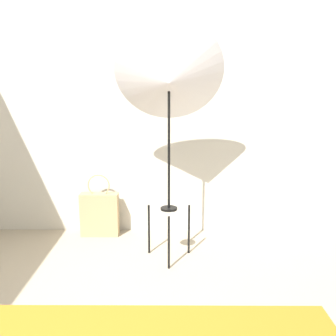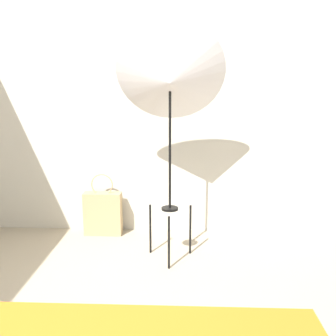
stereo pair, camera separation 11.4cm
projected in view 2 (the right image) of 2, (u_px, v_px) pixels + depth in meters
wall_back at (127, 107)px, 3.99m from camera, size 8.00×0.05×2.60m
photo_umbrella at (170, 78)px, 3.20m from camera, size 0.93×0.62×2.04m
tote_bag at (103, 213)px, 4.05m from camera, size 0.38×0.14×0.64m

